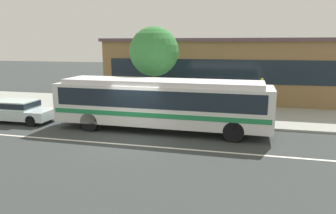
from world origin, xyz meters
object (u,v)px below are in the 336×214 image
at_px(street_tree_near_stop, 154,52).
at_px(bus_stop_sign, 261,96).
at_px(sedan_behind_bus, 17,110).
at_px(pedestrian_waiting_near_sign, 170,99).
at_px(transit_bus, 161,101).

bearing_deg(street_tree_near_stop, bus_stop_sign, -17.27).
relative_size(sedan_behind_bus, pedestrian_waiting_near_sign, 2.40).
bearing_deg(street_tree_near_stop, transit_bus, -68.51).
xyz_separation_m(transit_bus, bus_stop_sign, (5.14, 1.67, 0.21)).
height_order(sedan_behind_bus, pedestrian_waiting_near_sign, pedestrian_waiting_near_sign).
xyz_separation_m(sedan_behind_bus, pedestrian_waiting_near_sign, (8.57, 3.29, 0.44)).
bearing_deg(bus_stop_sign, sedan_behind_bus, -172.44).
bearing_deg(bus_stop_sign, pedestrian_waiting_near_sign, 165.10).
bearing_deg(pedestrian_waiting_near_sign, sedan_behind_bus, -158.99).
bearing_deg(street_tree_near_stop, pedestrian_waiting_near_sign, -27.14).
relative_size(sedan_behind_bus, bus_stop_sign, 1.62).
xyz_separation_m(pedestrian_waiting_near_sign, bus_stop_sign, (5.40, -1.44, 0.64)).
distance_m(transit_bus, street_tree_near_stop, 4.71).
bearing_deg(transit_bus, sedan_behind_bus, -178.83).
distance_m(bus_stop_sign, street_tree_near_stop, 7.28).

